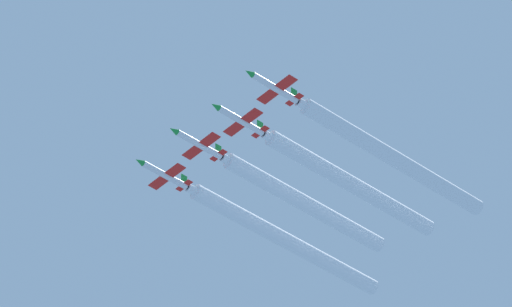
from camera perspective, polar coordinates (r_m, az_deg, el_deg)
The scene contains 8 objects.
jet_far_left at distance 313.94m, azimuth 0.52°, elevation 1.98°, with size 8.04×11.70×2.81m.
jet_inner_left at distance 319.65m, azimuth -0.49°, elevation 1.00°, with size 8.04×11.70×2.81m.
jet_center at distance 325.10m, azimuth -1.73°, elevation 0.30°, with size 8.04×11.70×2.81m.
jet_inner_right at distance 331.10m, azimuth -2.75°, elevation -0.61°, with size 8.04×11.70×2.81m.
smoke_trail_far_left at distance 328.02m, azimuth 3.99°, elevation -0.09°, with size 2.82×42.58×2.82m.
smoke_trail_inner_left at distance 332.61m, azimuth 2.75°, elevation -0.86°, with size 2.82×39.12×2.82m.
smoke_trail_center at distance 337.27m, azimuth 1.39°, elevation -1.45°, with size 2.82×37.22×2.82m.
smoke_trail_inner_right at distance 345.07m, azimuth 0.81°, elevation -2.54°, with size 2.82×44.62×2.82m.
Camera 1 is at (-188.42, 157.28, 2.50)m, focal length 135.57 mm.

